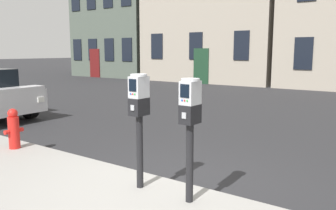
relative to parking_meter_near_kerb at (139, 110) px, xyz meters
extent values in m
plane|color=#28282B|center=(0.16, 0.27, -1.18)|extent=(160.00, 160.00, 0.00)
cylinder|color=black|center=(0.00, 0.00, -0.55)|extent=(0.09, 0.09, 0.98)
cube|color=black|center=(0.00, 0.00, 0.05)|extent=(0.18, 0.24, 0.23)
cube|color=#A5A8AD|center=(0.00, -0.13, 0.05)|extent=(0.06, 0.01, 0.07)
cube|color=#B7BABF|center=(0.00, 0.00, 0.30)|extent=(0.18, 0.23, 0.28)
cube|color=black|center=(0.00, -0.12, 0.33)|extent=(0.12, 0.01, 0.15)
cylinder|color=blue|center=(-0.04, -0.12, 0.22)|extent=(0.02, 0.01, 0.02)
cylinder|color=red|center=(0.00, -0.12, 0.22)|extent=(0.02, 0.01, 0.02)
cylinder|color=green|center=(0.03, -0.12, 0.22)|extent=(0.02, 0.01, 0.02)
cylinder|color=#B7BABF|center=(0.00, 0.00, 0.45)|extent=(0.22, 0.22, 0.03)
cylinder|color=black|center=(0.77, 0.00, -0.56)|extent=(0.09, 0.09, 0.96)
cube|color=black|center=(0.77, 0.00, 0.03)|extent=(0.18, 0.24, 0.22)
cube|color=#A5A8AD|center=(0.77, -0.13, 0.03)|extent=(0.06, 0.01, 0.07)
cube|color=#B7BABF|center=(0.77, 0.00, 0.28)|extent=(0.18, 0.23, 0.27)
cube|color=black|center=(0.77, -0.12, 0.31)|extent=(0.12, 0.01, 0.15)
cylinder|color=blue|center=(0.73, -0.12, 0.20)|extent=(0.02, 0.01, 0.02)
cylinder|color=red|center=(0.77, -0.12, 0.20)|extent=(0.02, 0.01, 0.02)
cylinder|color=green|center=(0.80, -0.12, 0.20)|extent=(0.02, 0.01, 0.02)
cylinder|color=#B7BABF|center=(0.77, 0.00, 0.43)|extent=(0.22, 0.22, 0.03)
cube|color=silver|center=(-5.64, 1.60, -0.24)|extent=(0.50, 1.70, 0.10)
cube|color=white|center=(-5.44, 2.29, -0.56)|extent=(0.05, 0.20, 0.14)
cylinder|color=black|center=(-6.17, 2.40, -0.86)|extent=(0.65, 0.24, 0.64)
cylinder|color=red|center=(-3.12, 0.09, -0.74)|extent=(0.20, 0.20, 0.60)
sphere|color=red|center=(-3.12, 0.09, -0.38)|extent=(0.18, 0.18, 0.18)
cylinder|color=red|center=(-3.12, 0.23, -0.71)|extent=(0.08, 0.08, 0.08)
cylinder|color=red|center=(-3.12, -0.05, -0.71)|extent=(0.08, 0.08, 0.08)
cube|color=#4C564C|center=(-15.95, 17.67, 4.38)|extent=(6.81, 5.91, 11.12)
cube|color=black|center=(-18.51, 14.68, 0.86)|extent=(0.90, 0.06, 1.60)
cube|color=black|center=(-16.80, 14.68, 0.86)|extent=(0.90, 0.06, 1.60)
cube|color=black|center=(-15.10, 14.68, 0.86)|extent=(0.90, 0.06, 1.60)
cube|color=black|center=(-13.40, 14.68, 0.86)|extent=(0.90, 0.06, 1.60)
cube|color=black|center=(-18.51, 14.68, 4.56)|extent=(0.90, 0.06, 1.60)
cube|color=#591414|center=(-16.63, 14.68, -0.13)|extent=(1.00, 0.07, 2.10)
cube|color=black|center=(-10.81, 14.68, 1.06)|extent=(0.90, 0.06, 1.60)
cube|color=black|center=(-7.90, 14.68, 1.06)|extent=(0.90, 0.06, 1.60)
cube|color=black|center=(-5.00, 14.68, 1.06)|extent=(0.90, 0.06, 1.60)
cube|color=#193823|center=(-7.52, 14.68, -0.13)|extent=(1.00, 0.07, 2.10)
cube|color=black|center=(-1.70, 14.68, 0.64)|extent=(0.90, 0.06, 1.60)
camera|label=1|loc=(2.85, -3.38, 0.76)|focal=37.07mm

